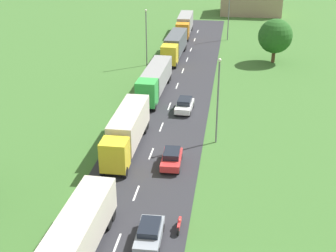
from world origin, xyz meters
TOP-DOWN VIEW (x-y plane):
  - road at (0.00, 24.50)m, footprint 10.00×140.00m
  - lane_marking_centre at (0.00, 22.54)m, footprint 0.16×124.13m
  - truck_lead at (-2.26, 12.76)m, footprint 2.82×12.25m
  - truck_second at (-2.60, 30.13)m, footprint 2.51×11.93m
  - truck_third at (-2.54, 46.32)m, footprint 2.70×13.14m
  - truck_fourth at (-2.20, 63.69)m, footprint 2.81×12.67m
  - truck_fifth at (-2.38, 80.24)m, footprint 2.76×11.73m
  - car_second at (2.33, 15.72)m, footprint 1.90×4.12m
  - car_third at (2.36, 27.25)m, footprint 1.92×4.01m
  - car_fourth at (2.06, 40.84)m, footprint 2.02×4.16m
  - motorcycle_courier at (4.31, 17.48)m, footprint 0.28×1.94m
  - lamppost_second at (6.30, 32.99)m, footprint 0.36×0.36m
  - lamppost_third at (-6.05, 58.97)m, footprint 0.36×0.36m
  - lamppost_fourth at (6.20, 77.21)m, footprint 0.36×0.36m
  - tree_oak at (13.98, 63.63)m, footprint 5.45×5.45m

SIDE VIEW (x-z plane):
  - road at x=0.00m, z-range 0.00..0.06m
  - lane_marking_centre at x=0.00m, z-range 0.06..0.07m
  - motorcycle_courier at x=4.31m, z-range 0.09..1.00m
  - car_second at x=2.33m, z-range 0.10..1.52m
  - car_third at x=2.36m, z-range 0.09..1.61m
  - car_fourth at x=2.06m, z-range 0.09..1.66m
  - truck_lead at x=-2.26m, z-range 0.34..3.75m
  - truck_third at x=-2.54m, z-range 0.30..3.88m
  - truck_fourth at x=-2.20m, z-range 0.33..4.05m
  - truck_fifth at x=-2.38m, z-range 0.31..4.07m
  - truck_second at x=-2.60m, z-range 0.32..4.12m
  - tree_oak at x=13.98m, z-range 0.77..7.80m
  - lamppost_fourth at x=6.20m, z-range 0.48..9.29m
  - lamppost_third at x=-6.05m, z-range 0.48..9.31m
  - lamppost_second at x=6.30m, z-range 0.49..9.66m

